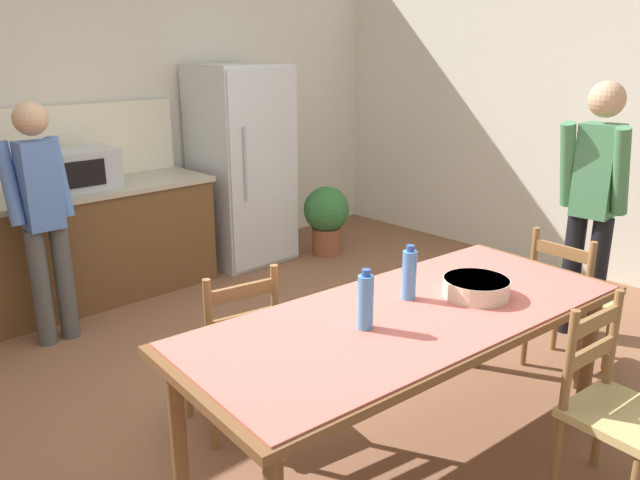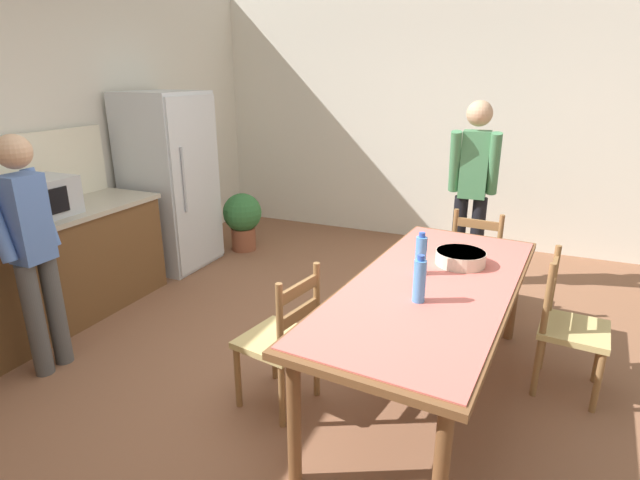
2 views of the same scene
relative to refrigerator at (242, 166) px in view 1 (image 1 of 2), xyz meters
name	(u,v)px [view 1 (image 1 of 2)]	position (x,y,z in m)	size (l,w,h in m)	color
ground_plane	(299,395)	(-1.26, -2.19, -0.90)	(8.32, 8.32, 0.00)	brown
wall_back	(79,110)	(-1.26, 0.47, 0.55)	(6.52, 0.12, 2.90)	silver
wall_right	(581,107)	(2.00, -2.19, 0.55)	(0.12, 5.20, 2.90)	silver
refrigerator	(242,166)	(0.00, 0.00, 0.00)	(0.77, 0.73, 1.80)	silver
microwave	(81,169)	(-1.48, 0.02, 0.16)	(0.50, 0.39, 0.30)	#B2B7BC
dining_table	(409,326)	(-1.25, -2.97, -0.20)	(2.29, 1.11, 0.78)	brown
bottle_near_centre	(365,301)	(-1.53, -2.94, 0.00)	(0.07, 0.07, 0.27)	#4C8ED6
bottle_off_centre	(409,274)	(-1.13, -2.86, 0.00)	(0.07, 0.07, 0.27)	#4C8ED6
serving_bowl	(476,286)	(-0.87, -3.07, -0.07)	(0.32, 0.32, 0.09)	beige
chair_head_end	(567,304)	(0.14, -3.09, -0.46)	(0.44, 0.45, 0.91)	olive
chair_side_near_right	(614,409)	(-0.82, -3.76, -0.46)	(0.46, 0.44, 0.91)	olive
chair_side_far_left	(233,349)	(-1.69, -2.17, -0.46)	(0.48, 0.47, 0.91)	olive
person_at_counter	(42,212)	(-1.98, -0.50, 0.01)	(0.41, 0.28, 1.62)	#4C4C4C
person_by_table	(593,199)	(0.70, -2.93, 0.08)	(0.31, 0.45, 1.74)	black
potted_plant	(326,215)	(0.67, -0.43, -0.51)	(0.44, 0.44, 0.67)	brown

